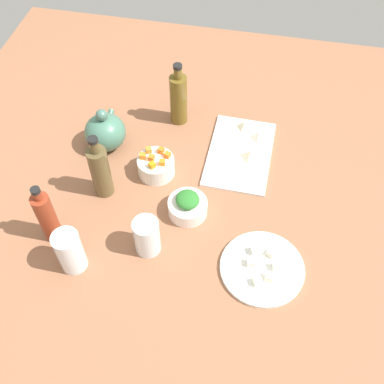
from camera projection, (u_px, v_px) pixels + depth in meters
The scene contains 28 objects.
tabletop at pixel (192, 204), 148.25cm from camera, with size 190.00×190.00×3.00cm, color #945F41.
cutting_board at pixel (240, 154), 158.74cm from camera, with size 33.12×21.14×1.00cm, color white.
plate_tofu at pixel (262, 268), 132.05cm from camera, with size 24.20×24.20×1.20cm, color white.
bowl_greens at pixel (188, 207), 142.56cm from camera, with size 12.20×12.20×5.08cm, color white.
bowl_carrots at pixel (156, 166), 151.83cm from camera, with size 12.11×12.11×6.33cm, color white.
teapot at pixel (105, 132), 156.80cm from camera, with size 15.73×13.94×16.07cm.
bottle_0 at pixel (47, 217), 131.64cm from camera, with size 5.24×5.24×22.75cm.
bottle_1 at pixel (100, 171), 141.69cm from camera, with size 6.16×6.16×24.14cm.
bottle_2 at pixel (179, 98), 161.40cm from camera, with size 6.11×6.11×24.36cm.
drinking_glass_0 at pixel (70, 251), 127.81cm from camera, with size 7.58×7.58×14.48cm, color white.
drinking_glass_1 at pixel (147, 236), 131.86cm from camera, with size 7.58×7.58×12.57cm, color white.
carrot_cube_0 at pixel (152, 165), 146.77cm from camera, with size 1.80×1.80×1.80cm, color orange.
carrot_cube_1 at pixel (162, 162), 147.43cm from camera, with size 1.80×1.80×1.80cm, color orange.
carrot_cube_2 at pixel (167, 155), 149.41cm from camera, with size 1.80×1.80×1.80cm, color orange.
carrot_cube_3 at pixel (143, 156), 149.10cm from camera, with size 1.80×1.80×1.80cm, color orange.
carrot_cube_4 at pixel (151, 158), 148.63cm from camera, with size 1.80×1.80×1.80cm, color orange.
carrot_cube_5 at pixel (161, 150), 150.60cm from camera, with size 1.80×1.80×1.80cm, color orange.
carrot_cube_6 at pixel (149, 150), 150.68cm from camera, with size 1.80×1.80×1.80cm, color orange.
chopped_greens_mound at pixel (188, 199), 139.25cm from camera, with size 7.44×7.16×3.23cm, color #2C772B.
tofu_cube_0 at pixel (251, 262), 131.27cm from camera, with size 2.20×2.20×2.20cm, color silver.
tofu_cube_1 at pixel (276, 266), 130.59cm from camera, with size 2.20×2.20×2.20cm, color white.
tofu_cube_2 at pixel (272, 253), 133.17cm from camera, with size 2.20×2.20×2.20cm, color white.
tofu_cube_3 at pixel (255, 250), 133.71cm from camera, with size 2.20×2.20×2.20cm, color silver.
tofu_cube_4 at pixel (257, 281), 127.72cm from camera, with size 2.20×2.20×2.20cm, color white.
tofu_cube_5 at pixel (269, 277), 128.49cm from camera, with size 2.20×2.20×2.20cm, color white.
dumpling_0 at pixel (258, 136), 161.39cm from camera, with size 4.54×4.12×2.70cm, color beige.
dumpling_1 at pixel (244, 125), 164.33cm from camera, with size 4.25×3.77×2.96cm, color beige.
dumpling_2 at pixel (250, 155), 155.89cm from camera, with size 5.32×4.93×2.90cm, color beige.
Camera 1 is at (-84.79, -17.14, 121.97)cm, focal length 43.27 mm.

